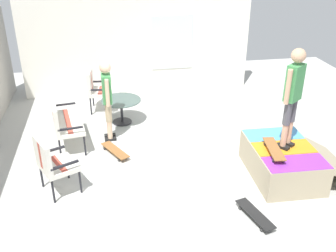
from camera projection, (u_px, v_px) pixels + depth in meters
ground_plane at (185, 162)px, 7.59m from camera, size 12.00×12.00×0.10m
house_facade at (138, 44)px, 10.25m from camera, size 0.23×6.00×2.65m
skate_ramp at (284, 161)px, 6.97m from camera, size 1.58×1.88×0.58m
patio_bench at (62, 118)px, 7.84m from camera, size 1.32×0.74×1.02m
patio_chair_near_house at (96, 87)px, 9.41m from camera, size 0.67×0.61×1.02m
patio_chair_by_wall at (51, 161)px, 6.35m from camera, size 0.80×0.77×1.02m
patio_table at (121, 106)px, 8.86m from camera, size 0.90×0.90×0.57m
person_watching at (107, 96)px, 7.91m from camera, size 0.48×0.25×1.69m
person_skater at (293, 91)px, 6.41m from camera, size 0.36×0.40×1.76m
skateboard_by_bench at (115, 150)px, 7.71m from camera, size 0.80×0.55×0.10m
skateboard_spare at (255, 214)px, 5.97m from camera, size 0.82×0.40×0.10m
skateboard_on_ramp at (274, 149)px, 6.61m from camera, size 0.82×0.31×0.10m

